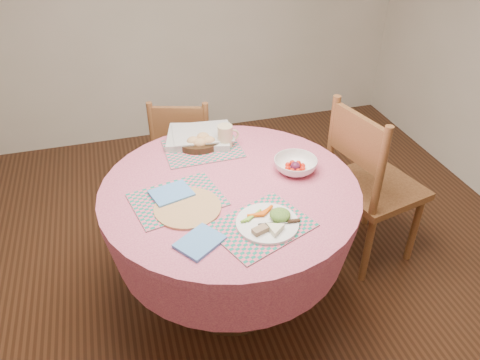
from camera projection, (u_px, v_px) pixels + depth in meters
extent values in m
plane|color=#331C0F|center=(232.00, 295.00, 2.64)|extent=(4.00, 4.00, 0.00)
cylinder|color=#D26278|center=(230.00, 190.00, 2.23)|extent=(1.24, 1.24, 0.04)
cone|color=#D26278|center=(230.00, 218.00, 2.33)|extent=(1.24, 1.24, 0.30)
cylinder|color=black|center=(231.00, 267.00, 2.52)|extent=(0.14, 0.14, 0.44)
cylinder|color=black|center=(231.00, 291.00, 2.63)|extent=(0.56, 0.56, 0.06)
cube|color=brown|center=(375.00, 187.00, 2.69)|extent=(0.54, 0.56, 0.04)
cylinder|color=brown|center=(415.00, 228.00, 2.76)|extent=(0.05, 0.05, 0.48)
cylinder|color=brown|center=(370.00, 194.00, 3.03)|extent=(0.05, 0.05, 0.48)
cylinder|color=brown|center=(368.00, 248.00, 2.61)|extent=(0.05, 0.05, 0.48)
cylinder|color=brown|center=(325.00, 211.00, 2.89)|extent=(0.05, 0.05, 0.48)
cylinder|color=brown|center=(380.00, 174.00, 2.32)|extent=(0.05, 0.05, 0.53)
cylinder|color=brown|center=(332.00, 140.00, 2.59)|extent=(0.05, 0.05, 0.53)
cube|color=brown|center=(357.00, 139.00, 2.39)|extent=(0.12, 0.38, 0.26)
cube|color=brown|center=(185.00, 154.00, 3.11)|extent=(0.50, 0.48, 0.04)
cylinder|color=brown|center=(213.00, 168.00, 3.36)|extent=(0.05, 0.05, 0.41)
cylinder|color=brown|center=(167.00, 167.00, 3.36)|extent=(0.05, 0.05, 0.41)
cylinder|color=brown|center=(209.00, 193.00, 3.10)|extent=(0.05, 0.05, 0.41)
cylinder|color=brown|center=(160.00, 192.00, 3.11)|extent=(0.05, 0.05, 0.41)
cylinder|color=brown|center=(207.00, 137.00, 2.84)|extent=(0.05, 0.05, 0.45)
cylinder|color=brown|center=(153.00, 137.00, 2.85)|extent=(0.05, 0.05, 0.45)
cube|color=brown|center=(179.00, 124.00, 2.79)|extent=(0.32, 0.12, 0.22)
cube|color=#157660|center=(261.00, 226.00, 1.98)|extent=(0.48, 0.43, 0.01)
cube|color=#157660|center=(177.00, 200.00, 2.13)|extent=(0.45, 0.38, 0.01)
cube|color=#157660|center=(203.00, 149.00, 2.50)|extent=(0.41, 0.31, 0.01)
cylinder|color=#A27C46|center=(188.00, 208.00, 2.08)|extent=(0.30, 0.30, 0.01)
cube|color=#5088CE|center=(200.00, 242.00, 1.89)|extent=(0.23, 0.22, 0.01)
cube|color=#5088CE|center=(171.00, 193.00, 2.15)|extent=(0.21, 0.18, 0.01)
cylinder|color=white|center=(267.00, 223.00, 1.98)|extent=(0.27, 0.27, 0.01)
ellipsoid|color=#2A571E|center=(282.00, 217.00, 1.97)|extent=(0.11, 0.11, 0.04)
cylinder|color=beige|center=(270.00, 230.00, 1.91)|extent=(0.13, 0.13, 0.02)
cube|color=brown|center=(255.00, 228.00, 1.92)|extent=(0.07, 0.05, 0.02)
cube|color=silver|center=(274.00, 225.00, 1.95)|extent=(0.15, 0.03, 0.00)
cylinder|color=black|center=(201.00, 144.00, 2.51)|extent=(0.23, 0.23, 0.03)
ellipsoid|color=#E4B174|center=(193.00, 139.00, 2.48)|extent=(0.07, 0.06, 0.05)
ellipsoid|color=#E4B174|center=(203.00, 135.00, 2.51)|extent=(0.07, 0.06, 0.05)
ellipsoid|color=#E4B174|center=(209.00, 139.00, 2.48)|extent=(0.07, 0.06, 0.05)
ellipsoid|color=#E4B174|center=(200.00, 141.00, 2.46)|extent=(0.07, 0.06, 0.05)
cylinder|color=#D0BA8F|center=(225.00, 136.00, 2.49)|extent=(0.08, 0.08, 0.12)
torus|color=#D0BA8F|center=(233.00, 135.00, 2.50)|extent=(0.07, 0.01, 0.07)
imported|color=white|center=(295.00, 165.00, 2.31)|extent=(0.27, 0.27, 0.07)
sphere|color=red|center=(303.00, 166.00, 2.33)|extent=(0.03, 0.03, 0.03)
sphere|color=red|center=(298.00, 163.00, 2.35)|extent=(0.03, 0.03, 0.03)
sphere|color=red|center=(292.00, 163.00, 2.35)|extent=(0.03, 0.03, 0.03)
sphere|color=red|center=(288.00, 165.00, 2.33)|extent=(0.03, 0.03, 0.03)
sphere|color=red|center=(288.00, 168.00, 2.31)|extent=(0.03, 0.03, 0.03)
sphere|color=red|center=(292.00, 171.00, 2.29)|extent=(0.03, 0.03, 0.03)
sphere|color=red|center=(298.00, 171.00, 2.29)|extent=(0.03, 0.03, 0.03)
sphere|color=red|center=(303.00, 169.00, 2.30)|extent=(0.03, 0.03, 0.03)
sphere|color=#4E1633|center=(295.00, 166.00, 2.32)|extent=(0.05, 0.05, 0.05)
cube|color=silver|center=(199.00, 137.00, 2.57)|extent=(0.40, 0.35, 0.03)
cube|color=silver|center=(202.00, 133.00, 2.56)|extent=(0.34, 0.28, 0.01)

